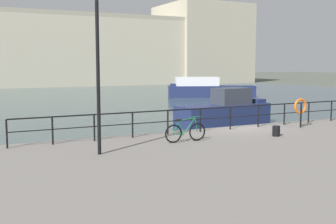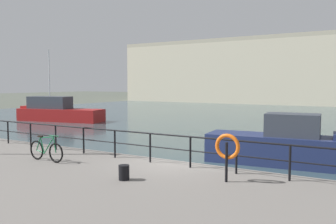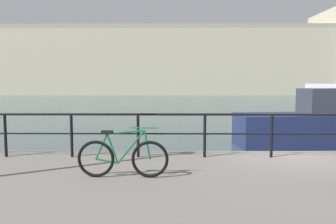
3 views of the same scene
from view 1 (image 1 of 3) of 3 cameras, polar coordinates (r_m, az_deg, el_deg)
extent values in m
plane|color=#4C5147|center=(20.92, 8.64, -3.89)|extent=(240.00, 240.00, 0.00)
cube|color=#33474C|center=(48.60, -12.39, 2.02)|extent=(80.00, 60.00, 0.01)
cube|color=#C1B79E|center=(74.22, -17.58, 7.72)|extent=(79.85, 13.82, 11.16)
cube|color=#B2A891|center=(85.66, 4.55, 9.13)|extent=(15.12, 15.21, 15.06)
cube|color=#A49C86|center=(68.12, -16.84, 12.87)|extent=(79.85, 0.60, 0.70)
cube|color=navy|center=(25.97, 7.51, -0.38)|extent=(6.32, 2.44, 1.28)
cube|color=#333842|center=(26.25, 8.56, 2.16)|extent=(2.35, 1.57, 0.99)
cube|color=navy|center=(27.62, 11.65, 1.54)|extent=(0.87, 1.35, 0.24)
cube|color=navy|center=(47.34, 5.91, 2.79)|extent=(9.64, 5.42, 1.26)
cube|color=silver|center=(47.00, 3.92, 4.14)|extent=(5.06, 3.37, 0.96)
cube|color=navy|center=(46.72, 1.05, 3.70)|extent=(1.59, 1.72, 0.24)
cylinder|color=black|center=(16.28, -20.96, -2.79)|extent=(0.07, 0.07, 1.05)
cylinder|color=black|center=(16.51, -15.34, -2.46)|extent=(0.07, 0.07, 1.05)
cylinder|color=black|center=(16.90, -9.93, -2.11)|extent=(0.07, 0.07, 1.05)
cylinder|color=black|center=(17.43, -4.81, -1.77)|extent=(0.07, 0.07, 1.05)
cylinder|color=black|center=(18.09, -0.03, -1.44)|extent=(0.07, 0.07, 1.05)
cylinder|color=black|center=(18.87, 4.39, -1.12)|extent=(0.07, 0.07, 1.05)
cylinder|color=black|center=(19.75, 8.43, -0.83)|extent=(0.07, 0.07, 1.05)
cylinder|color=black|center=(20.72, 12.11, -0.55)|extent=(0.07, 0.07, 1.05)
cylinder|color=black|center=(21.77, 15.45, -0.31)|extent=(0.07, 0.07, 1.05)
cylinder|color=black|center=(22.88, 18.47, -0.08)|extent=(0.07, 0.07, 1.05)
cylinder|color=black|center=(24.06, 21.21, 0.13)|extent=(0.07, 0.07, 1.05)
cylinder|color=black|center=(21.18, 13.86, 0.98)|extent=(24.37, 0.06, 0.06)
cylinder|color=black|center=(21.23, 13.83, -0.29)|extent=(24.37, 0.04, 0.04)
torus|color=black|center=(16.74, 3.97, -2.68)|extent=(0.72, 0.07, 0.72)
torus|color=black|center=(16.25, 0.74, -2.95)|extent=(0.72, 0.07, 0.72)
cylinder|color=#146638|center=(16.52, 2.88, -1.96)|extent=(0.55, 0.05, 0.66)
cylinder|color=#146638|center=(16.36, 1.76, -2.16)|extent=(0.23, 0.04, 0.58)
cylinder|color=#146638|center=(16.44, 2.57, -1.00)|extent=(0.72, 0.05, 0.11)
cylinder|color=#146638|center=(16.35, 1.41, -3.03)|extent=(0.43, 0.04, 0.12)
cylinder|color=#146638|center=(16.26, 1.10, -2.07)|extent=(0.26, 0.04, 0.51)
cylinder|color=#146638|center=(16.67, 3.82, -1.75)|extent=(0.14, 0.04, 0.57)
cube|color=black|center=(16.27, 1.46, -1.05)|extent=(0.22, 0.09, 0.05)
cylinder|color=#146638|center=(16.60, 3.67, -0.63)|extent=(0.52, 0.03, 0.02)
cylinder|color=black|center=(18.34, 14.41, -2.50)|extent=(0.32, 0.32, 0.44)
cylinder|color=black|center=(21.06, 17.52, -0.46)|extent=(0.08, 0.08, 1.15)
torus|color=orange|center=(21.05, 17.45, 0.76)|extent=(0.75, 0.11, 0.75)
cylinder|color=black|center=(14.19, -9.43, 4.45)|extent=(0.12, 0.12, 5.10)
camera|label=2|loc=(19.14, 47.14, 3.76)|focal=38.35mm
camera|label=3|loc=(11.70, 22.65, 0.33)|focal=37.49mm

